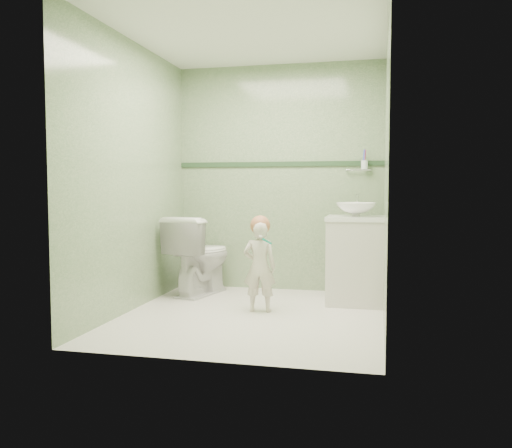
# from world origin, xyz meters

# --- Properties ---
(ground) EXTENTS (2.50, 2.50, 0.00)m
(ground) POSITION_xyz_m (0.00, 0.00, 0.00)
(ground) COLOR silver
(ground) RESTS_ON ground
(room_shell) EXTENTS (2.50, 2.54, 2.40)m
(room_shell) POSITION_xyz_m (0.00, 0.00, 1.20)
(room_shell) COLOR gray
(room_shell) RESTS_ON ground
(trim_stripe) EXTENTS (2.20, 0.02, 0.05)m
(trim_stripe) POSITION_xyz_m (0.00, 1.24, 1.35)
(trim_stripe) COLOR #284429
(trim_stripe) RESTS_ON room_shell
(vanity) EXTENTS (0.52, 0.50, 0.80)m
(vanity) POSITION_xyz_m (0.84, 0.70, 0.40)
(vanity) COLOR silver
(vanity) RESTS_ON ground
(counter) EXTENTS (0.54, 0.52, 0.04)m
(counter) POSITION_xyz_m (0.84, 0.70, 0.81)
(counter) COLOR white
(counter) RESTS_ON vanity
(basin) EXTENTS (0.37, 0.37, 0.13)m
(basin) POSITION_xyz_m (0.84, 0.70, 0.89)
(basin) COLOR white
(basin) RESTS_ON counter
(faucet) EXTENTS (0.03, 0.13, 0.18)m
(faucet) POSITION_xyz_m (0.84, 0.89, 0.97)
(faucet) COLOR silver
(faucet) RESTS_ON counter
(cup_holder) EXTENTS (0.26, 0.07, 0.21)m
(cup_holder) POSITION_xyz_m (0.89, 1.18, 1.33)
(cup_holder) COLOR silver
(cup_holder) RESTS_ON room_shell
(toilet) EXTENTS (0.63, 0.88, 0.81)m
(toilet) POSITION_xyz_m (-0.74, 0.80, 0.40)
(toilet) COLOR white
(toilet) RESTS_ON ground
(toddler) EXTENTS (0.31, 0.22, 0.80)m
(toddler) POSITION_xyz_m (0.03, 0.17, 0.40)
(toddler) COLOR beige
(toddler) RESTS_ON ground
(hair_cap) EXTENTS (0.18, 0.18, 0.18)m
(hair_cap) POSITION_xyz_m (0.03, 0.19, 0.76)
(hair_cap) COLOR #AB6944
(hair_cap) RESTS_ON toddler
(teal_toothbrush) EXTENTS (0.11, 0.14, 0.08)m
(teal_toothbrush) POSITION_xyz_m (0.11, 0.05, 0.64)
(teal_toothbrush) COLOR #078D71
(teal_toothbrush) RESTS_ON toddler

